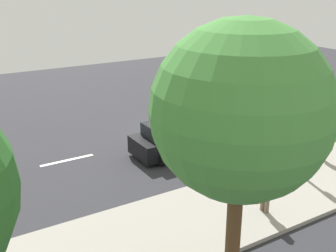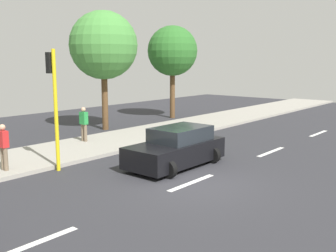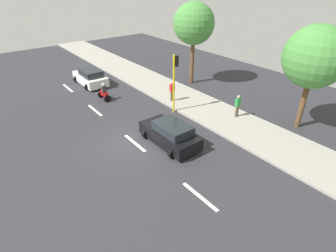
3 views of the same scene
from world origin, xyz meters
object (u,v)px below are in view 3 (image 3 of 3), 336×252
street_tree_center (315,57)px  street_tree_south (194,24)px  car_black (170,134)px  motorcycle (104,93)px  pedestrian_by_tree (172,90)px  traffic_light_corner (175,76)px  car_white (90,77)px  pedestrian_near_signal (238,105)px

street_tree_center → street_tree_south: (-0.03, 11.15, 0.58)m
car_black → motorcycle: size_ratio=2.74×
pedestrian_by_tree → street_tree_south: street_tree_south is taller
pedestrian_by_tree → traffic_light_corner: bearing=-122.7°
car_white → pedestrian_by_tree: pedestrian_by_tree is taller
car_white → street_tree_south: size_ratio=0.56×
street_tree_south → pedestrian_near_signal: bearing=-107.3°
car_black → traffic_light_corner: size_ratio=0.93×
motorcycle → street_tree_center: 15.88m
motorcycle → traffic_light_corner: bearing=-58.6°
street_tree_south → car_black: bearing=-138.9°
pedestrian_by_tree → traffic_light_corner: (-0.98, -1.53, 1.87)m
car_black → street_tree_center: street_tree_center is taller
car_black → pedestrian_near_signal: pedestrian_near_signal is taller
car_black → street_tree_south: (8.46, 7.39, 4.81)m
car_black → pedestrian_near_signal: 6.08m
car_white → traffic_light_corner: (2.67, -9.60, 2.22)m
car_black → street_tree_center: size_ratio=0.61×
motorcycle → street_tree_center: (8.72, -12.57, 4.29)m
car_black → car_white: (0.41, 12.97, 0.00)m
pedestrian_near_signal → motorcycle: bearing=124.7°
car_white → street_tree_center: 19.06m
motorcycle → street_tree_south: (8.69, -1.41, 4.88)m
car_white → pedestrian_near_signal: 14.41m
car_black → car_white: size_ratio=1.01×
car_white → pedestrian_near_signal: (5.66, -13.25, 0.35)m
traffic_light_corner → street_tree_center: bearing=-52.8°
car_white → traffic_light_corner: traffic_light_corner is taller
motorcycle → pedestrian_near_signal: bearing=-55.3°
motorcycle → street_tree_south: 10.07m
car_black → motorcycle: (-0.23, 8.80, -0.07)m
pedestrian_by_tree → street_tree_center: 10.48m
pedestrian_by_tree → street_tree_south: (4.40, 2.48, 4.46)m
traffic_light_corner → street_tree_south: size_ratio=0.61×
street_tree_center → car_black: bearing=156.1°
motorcycle → pedestrian_near_signal: (6.30, -9.08, 0.42)m
car_white → street_tree_south: 10.92m
pedestrian_near_signal → traffic_light_corner: (-2.99, 3.65, 1.87)m
car_white → pedestrian_by_tree: bearing=-65.7°
car_black → pedestrian_by_tree: pedestrian_by_tree is taller
pedestrian_near_signal → street_tree_south: size_ratio=0.23×
car_black → pedestrian_by_tree: (4.05, 4.91, 0.35)m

